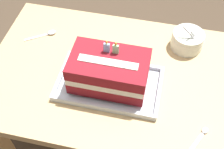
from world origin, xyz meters
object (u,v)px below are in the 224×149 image
(serving_spoon_by_bowls, at_px, (49,33))
(bowl_stack, at_px, (187,40))
(serving_spoon_near_tray, at_px, (201,135))
(birthday_cake, at_px, (109,71))
(foil_tray, at_px, (109,84))

(serving_spoon_by_bowls, bearing_deg, bowl_stack, 5.61)
(serving_spoon_near_tray, distance_m, serving_spoon_by_bowls, 0.72)
(bowl_stack, xyz_separation_m, serving_spoon_near_tray, (0.08, -0.39, -0.03))
(birthday_cake, distance_m, serving_spoon_near_tray, 0.36)
(birthday_cake, bearing_deg, serving_spoon_near_tray, -21.42)
(foil_tray, distance_m, birthday_cake, 0.08)
(birthday_cake, relative_size, serving_spoon_by_bowls, 2.16)
(birthday_cake, relative_size, bowl_stack, 2.09)
(foil_tray, relative_size, serving_spoon_by_bowls, 3.04)
(bowl_stack, distance_m, serving_spoon_by_bowls, 0.56)
(serving_spoon_by_bowls, bearing_deg, birthday_cake, -33.47)
(foil_tray, bearing_deg, serving_spoon_near_tray, -21.41)
(serving_spoon_by_bowls, bearing_deg, serving_spoon_near_tray, -27.51)
(birthday_cake, height_order, serving_spoon_by_bowls, birthday_cake)
(foil_tray, height_order, bowl_stack, bowl_stack)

